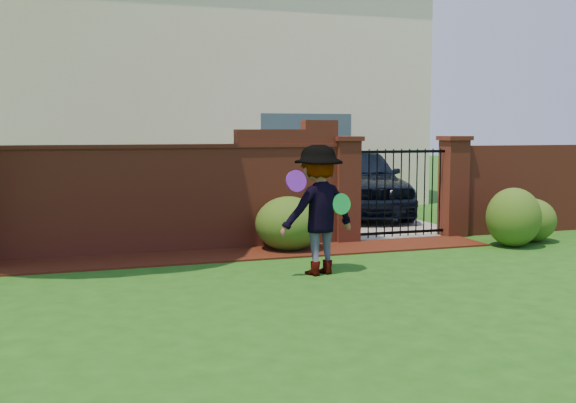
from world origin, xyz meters
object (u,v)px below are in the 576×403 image
object	(u,v)px
frisbee_purple	(296,181)
man	(319,210)
frisbee_green	(341,204)
car	(357,181)

from	to	relation	value
frisbee_purple	man	bearing A→B (deg)	26.29
frisbee_green	man	bearing A→B (deg)	162.95
car	man	bearing A→B (deg)	-108.40
frisbee_purple	frisbee_green	distance (m)	0.78
man	frisbee_green	distance (m)	0.31
man	frisbee_purple	bearing A→B (deg)	12.64
car	man	size ratio (longest dim) A/B	2.68
frisbee_purple	car	bearing A→B (deg)	59.05
man	frisbee_green	bearing A→B (deg)	149.30
man	frisbee_green	xyz separation A→B (m)	(0.29, -0.09, 0.09)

